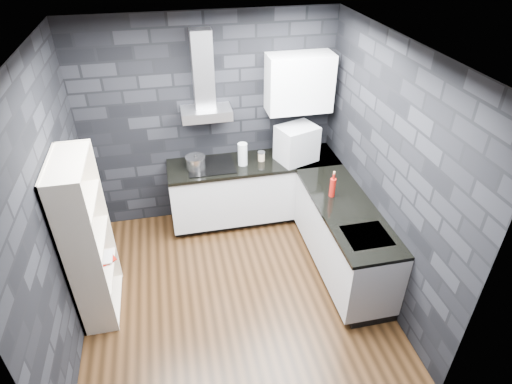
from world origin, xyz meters
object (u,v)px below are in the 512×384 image
object	(u,v)px
glass_vase	(243,154)
red_bottle	(332,188)
appliance_garage	(297,144)
storage_jar	(261,157)
utensil_crock	(282,152)
pot	(196,163)
fruit_bowl	(85,247)
bookshelf	(88,241)

from	to	relation	value
glass_vase	red_bottle	distance (m)	1.25
appliance_garage	storage_jar	bearing A→B (deg)	151.82
storage_jar	utensil_crock	xyz separation A→B (m)	(0.28, 0.03, 0.02)
storage_jar	utensil_crock	size ratio (longest dim) A/B	0.78
pot	glass_vase	bearing A→B (deg)	-2.23
pot	utensil_crock	distance (m)	1.12
glass_vase	storage_jar	bearing A→B (deg)	11.40
storage_jar	red_bottle	size ratio (longest dim) A/B	0.48
pot	appliance_garage	world-z (taller)	appliance_garage
pot	red_bottle	world-z (taller)	red_bottle
storage_jar	red_bottle	world-z (taller)	red_bottle
red_bottle	fruit_bowl	size ratio (longest dim) A/B	0.98
storage_jar	fruit_bowl	distance (m)	2.43
utensil_crock	fruit_bowl	distance (m)	2.68
storage_jar	bookshelf	size ratio (longest dim) A/B	0.06
red_bottle	storage_jar	bearing A→B (deg)	121.80
appliance_garage	bookshelf	xyz separation A→B (m)	(-2.47, -1.13, -0.22)
storage_jar	red_bottle	distance (m)	1.14
glass_vase	bookshelf	bearing A→B (deg)	-147.00
fruit_bowl	storage_jar	bearing A→B (deg)	33.46
pot	appliance_garage	xyz separation A→B (m)	(1.29, -0.04, 0.14)
appliance_garage	pot	bearing A→B (deg)	159.12
glass_vase	fruit_bowl	xyz separation A→B (m)	(-1.77, -1.29, -0.11)
bookshelf	fruit_bowl	world-z (taller)	bookshelf
glass_vase	bookshelf	xyz separation A→B (m)	(-1.77, -1.15, -0.15)
pot	appliance_garage	size ratio (longest dim) A/B	0.50
pot	bookshelf	size ratio (longest dim) A/B	0.13
utensil_crock	appliance_garage	xyz separation A→B (m)	(0.17, -0.10, 0.16)
glass_vase	bookshelf	distance (m)	2.12
pot	storage_jar	size ratio (longest dim) A/B	2.20
utensil_crock	fruit_bowl	bearing A→B (deg)	-149.34
glass_vase	pot	bearing A→B (deg)	177.77
glass_vase	utensil_crock	world-z (taller)	glass_vase
glass_vase	fruit_bowl	world-z (taller)	glass_vase
glass_vase	storage_jar	size ratio (longest dim) A/B	2.71
appliance_garage	fruit_bowl	size ratio (longest dim) A/B	2.08
utensil_crock	storage_jar	bearing A→B (deg)	-174.52
storage_jar	fruit_bowl	world-z (taller)	storage_jar
glass_vase	fruit_bowl	bearing A→B (deg)	-143.99
storage_jar	appliance_garage	xyz separation A→B (m)	(0.44, -0.07, 0.17)
pot	storage_jar	bearing A→B (deg)	1.92
glass_vase	bookshelf	size ratio (longest dim) A/B	0.16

